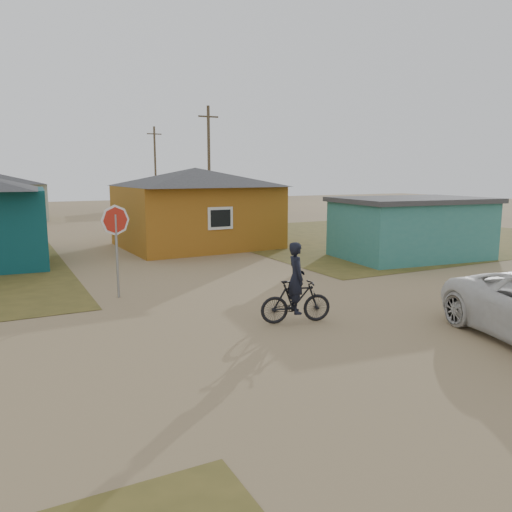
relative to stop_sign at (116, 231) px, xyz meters
The scene contains 10 objects.
ground 6.46m from the stop_sign, 57.48° to the right, with size 120.00×120.00×0.00m, color #957B56.
grass_ne 19.09m from the stop_sign, 24.32° to the left, with size 20.00×18.00×0.00m, color brown.
house_yellow 10.56m from the stop_sign, 56.66° to the left, with size 7.72×6.76×3.90m.
shed_turquoise 12.89m from the stop_sign, ahead, with size 6.71×4.93×2.60m.
house_pale_west 28.95m from the stop_sign, 95.35° to the left, with size 7.04×6.15×3.60m.
house_beige_east 37.28m from the stop_sign, 69.09° to the left, with size 6.95×6.05×3.60m.
utility_pole_near 19.59m from the stop_sign, 59.77° to the left, with size 1.40×0.20×8.00m.
utility_pole_far 34.62m from the stop_sign, 71.78° to the left, with size 1.40×0.20×8.00m.
stop_sign is the anchor object (origin of this frame).
cyclist 5.76m from the stop_sign, 53.92° to the right, with size 1.84×0.94×2.00m.
Camera 1 is at (-6.33, -9.41, 3.63)m, focal length 35.00 mm.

